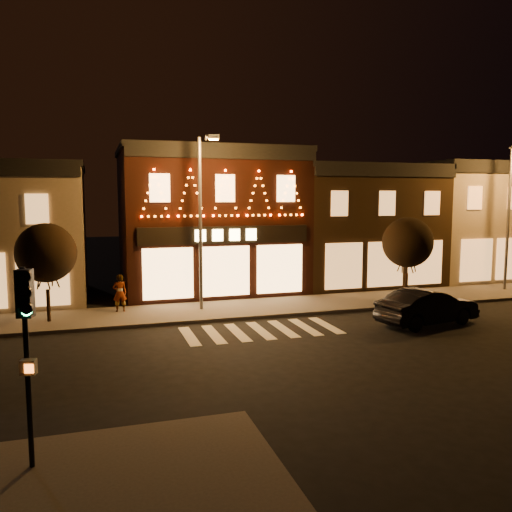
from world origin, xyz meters
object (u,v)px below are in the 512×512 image
traffic_signal_near (26,329)px  streetlamp_mid (202,210)px  dark_sedan (427,307)px  pedestrian (120,293)px

traffic_signal_near → streetlamp_mid: (6.21, 13.49, 1.95)m
dark_sedan → pedestrian: (-12.73, 5.99, 0.26)m
streetlamp_mid → pedestrian: 5.55m
streetlamp_mid → traffic_signal_near: bearing=-103.7°
streetlamp_mid → dark_sedan: size_ratio=1.73×
streetlamp_mid → pedestrian: streetlamp_mid is taller
traffic_signal_near → pedestrian: 14.62m
traffic_signal_near → pedestrian: size_ratio=2.28×
dark_sedan → pedestrian: bearing=54.0°
traffic_signal_near → dark_sedan: (15.10, 8.31, -2.23)m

